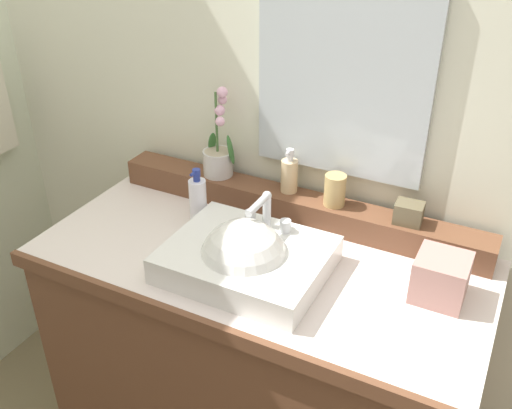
{
  "coord_description": "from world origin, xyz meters",
  "views": [
    {
      "loc": [
        0.6,
        -1.2,
        1.82
      ],
      "look_at": [
        0.0,
        -0.02,
        1.04
      ],
      "focal_mm": 40.56,
      "sensor_mm": 36.0,
      "label": 1
    }
  ],
  "objects_px": {
    "potted_plant": "(218,154)",
    "soap_dispenser": "(289,174)",
    "sink_basin": "(246,261)",
    "tumbler_cup": "(335,190)",
    "trinket_box": "(409,213)",
    "lotion_bottle": "(198,201)",
    "tissue_box": "(441,278)"
  },
  "relations": [
    {
      "from": "potted_plant",
      "to": "tissue_box",
      "type": "height_order",
      "value": "potted_plant"
    },
    {
      "from": "lotion_bottle",
      "to": "potted_plant",
      "type": "bearing_deg",
      "value": 99.82
    },
    {
      "from": "trinket_box",
      "to": "sink_basin",
      "type": "bearing_deg",
      "value": -140.25
    },
    {
      "from": "tumbler_cup",
      "to": "trinket_box",
      "type": "xyz_separation_m",
      "value": [
        0.22,
        0.0,
        -0.02
      ]
    },
    {
      "from": "trinket_box",
      "to": "tissue_box",
      "type": "distance_m",
      "value": 0.24
    },
    {
      "from": "soap_dispenser",
      "to": "trinket_box",
      "type": "relative_size",
      "value": 1.83
    },
    {
      "from": "sink_basin",
      "to": "soap_dispenser",
      "type": "xyz_separation_m",
      "value": [
        -0.03,
        0.34,
        0.1
      ]
    },
    {
      "from": "sink_basin",
      "to": "lotion_bottle",
      "type": "distance_m",
      "value": 0.3
    },
    {
      "from": "tumbler_cup",
      "to": "trinket_box",
      "type": "bearing_deg",
      "value": 0.04
    },
    {
      "from": "soap_dispenser",
      "to": "tissue_box",
      "type": "height_order",
      "value": "soap_dispenser"
    },
    {
      "from": "tumbler_cup",
      "to": "lotion_bottle",
      "type": "bearing_deg",
      "value": -155.92
    },
    {
      "from": "soap_dispenser",
      "to": "tissue_box",
      "type": "distance_m",
      "value": 0.56
    },
    {
      "from": "trinket_box",
      "to": "lotion_bottle",
      "type": "relative_size",
      "value": 0.41
    },
    {
      "from": "sink_basin",
      "to": "tumbler_cup",
      "type": "distance_m",
      "value": 0.36
    },
    {
      "from": "potted_plant",
      "to": "soap_dispenser",
      "type": "relative_size",
      "value": 2.1
    },
    {
      "from": "soap_dispenser",
      "to": "sink_basin",
      "type": "bearing_deg",
      "value": -85.22
    },
    {
      "from": "potted_plant",
      "to": "trinket_box",
      "type": "xyz_separation_m",
      "value": [
        0.63,
        -0.01,
        -0.04
      ]
    },
    {
      "from": "tumbler_cup",
      "to": "trinket_box",
      "type": "height_order",
      "value": "tumbler_cup"
    },
    {
      "from": "soap_dispenser",
      "to": "potted_plant",
      "type": "bearing_deg",
      "value": -179.67
    },
    {
      "from": "sink_basin",
      "to": "tissue_box",
      "type": "height_order",
      "value": "sink_basin"
    },
    {
      "from": "potted_plant",
      "to": "trinket_box",
      "type": "height_order",
      "value": "potted_plant"
    },
    {
      "from": "potted_plant",
      "to": "trinket_box",
      "type": "distance_m",
      "value": 0.63
    },
    {
      "from": "potted_plant",
      "to": "sink_basin",
      "type": "bearing_deg",
      "value": -50.3
    },
    {
      "from": "soap_dispenser",
      "to": "tumbler_cup",
      "type": "distance_m",
      "value": 0.16
    },
    {
      "from": "trinket_box",
      "to": "tumbler_cup",
      "type": "bearing_deg",
      "value": 177.03
    },
    {
      "from": "sink_basin",
      "to": "potted_plant",
      "type": "bearing_deg",
      "value": 129.7
    },
    {
      "from": "trinket_box",
      "to": "lotion_bottle",
      "type": "xyz_separation_m",
      "value": [
        -0.6,
        -0.17,
        -0.03
      ]
    },
    {
      "from": "tumbler_cup",
      "to": "trinket_box",
      "type": "distance_m",
      "value": 0.22
    },
    {
      "from": "trinket_box",
      "to": "lotion_bottle",
      "type": "distance_m",
      "value": 0.62
    },
    {
      "from": "soap_dispenser",
      "to": "trinket_box",
      "type": "distance_m",
      "value": 0.38
    },
    {
      "from": "tumbler_cup",
      "to": "lotion_bottle",
      "type": "height_order",
      "value": "lotion_bottle"
    },
    {
      "from": "sink_basin",
      "to": "potted_plant",
      "type": "relative_size",
      "value": 1.42
    }
  ]
}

